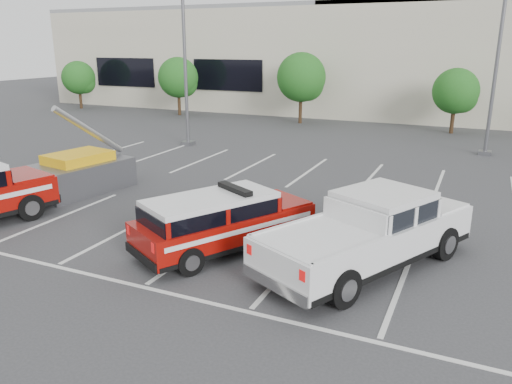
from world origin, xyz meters
TOP-DOWN VIEW (x-y plane):
  - ground at (0.00, 0.00)m, footprint 120.00×120.00m
  - stall_markings at (0.00, 4.50)m, footprint 23.00×15.00m
  - convention_building at (0.18, 31.86)m, footprint 60.00×16.99m
  - tree_far_left at (-24.91, 22.05)m, footprint 2.77×2.77m
  - tree_left at (-14.91, 22.05)m, footprint 3.07×3.07m
  - tree_mid_left at (-4.91, 22.05)m, footprint 3.37×3.37m
  - tree_mid_right at (5.09, 22.05)m, footprint 2.77×2.77m
  - light_pole_left at (-8.00, 12.00)m, footprint 0.90×0.60m
  - light_pole_mid at (7.00, 16.00)m, footprint 0.90×0.60m
  - fire_chief_suv at (0.66, -0.15)m, footprint 3.95×5.15m
  - white_pickup at (4.46, 0.43)m, footprint 4.61×6.40m
  - utility_rig at (-7.12, 2.63)m, footprint 3.83×4.05m

SIDE VIEW (x-z plane):
  - ground at x=0.00m, z-range 0.00..0.00m
  - stall_markings at x=0.00m, z-range 0.00..0.01m
  - utility_rig at x=-7.12m, z-range -0.99..2.31m
  - fire_chief_suv at x=0.66m, z-range -0.16..1.57m
  - white_pickup at x=4.46m, z-range -0.19..1.68m
  - tree_far_left at x=-24.91m, z-range 0.51..4.50m
  - tree_mid_right at x=5.09m, z-range 0.51..4.50m
  - tree_left at x=-14.91m, z-range 0.56..4.98m
  - tree_mid_left at x=-4.91m, z-range 0.62..5.46m
  - convention_building at x=0.18m, z-range -1.88..11.32m
  - light_pole_left at x=-8.00m, z-range 0.07..10.31m
  - light_pole_mid at x=7.00m, z-range 0.07..10.31m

